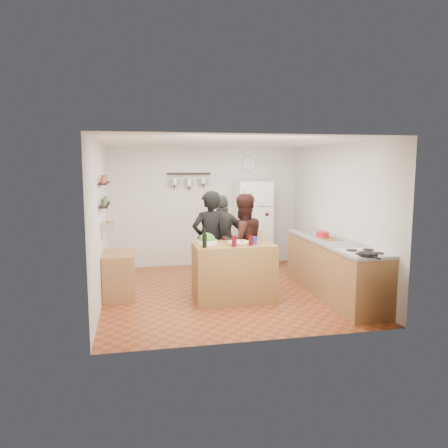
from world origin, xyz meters
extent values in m
plane|color=brown|center=(0.00, 0.00, 0.00)|extent=(4.20, 4.20, 0.00)
plane|color=white|center=(0.00, 0.00, 2.50)|extent=(4.20, 4.20, 0.00)
plane|color=silver|center=(0.00, 2.10, 1.25)|extent=(4.00, 0.00, 4.00)
plane|color=silver|center=(-2.00, 0.00, 1.25)|extent=(0.00, 4.20, 4.20)
plane|color=silver|center=(2.00, 0.00, 1.25)|extent=(0.00, 4.20, 4.20)
cube|color=olive|center=(0.05, -0.45, 0.46)|extent=(1.25, 0.72, 0.91)
cube|color=olive|center=(0.13, -0.47, 0.92)|extent=(0.42, 0.34, 0.02)
cylinder|color=beige|center=(0.13, -0.47, 0.94)|extent=(0.34, 0.34, 0.02)
cylinder|color=white|center=(-0.37, -0.40, 0.94)|extent=(0.32, 0.32, 0.06)
cylinder|color=black|center=(-0.45, -0.67, 1.01)|extent=(0.07, 0.07, 0.21)
cylinder|color=#53071A|center=(0.00, -0.69, 1.00)|extent=(0.07, 0.07, 0.18)
cylinder|color=#540709|center=(0.27, -0.65, 0.99)|extent=(0.06, 0.06, 0.15)
cylinder|color=#A57545|center=(0.50, -0.40, 1.00)|extent=(0.05, 0.05, 0.17)
cylinder|color=navy|center=(0.35, -0.57, 0.97)|extent=(0.07, 0.07, 0.12)
imported|color=black|center=(-0.25, 0.11, 0.86)|extent=(0.71, 0.56, 1.71)
imported|color=black|center=(0.30, 0.03, 0.83)|extent=(0.93, 0.79, 1.66)
imported|color=#302E2A|center=(0.07, 0.56, 0.80)|extent=(0.96, 0.44, 1.61)
cube|color=#9E7042|center=(1.70, -0.55, 0.45)|extent=(0.63, 2.63, 0.90)
cube|color=white|center=(1.70, -1.50, 0.91)|extent=(0.60, 0.62, 0.02)
cylinder|color=black|center=(1.60, -1.76, 0.94)|extent=(0.25, 0.25, 0.05)
cube|color=silver|center=(1.70, 0.30, 0.92)|extent=(0.50, 0.80, 0.03)
cube|color=olive|center=(1.70, -0.42, 0.91)|extent=(0.30, 0.40, 0.02)
cylinder|color=red|center=(1.65, -0.20, 0.96)|extent=(0.22, 0.22, 0.09)
cube|color=white|center=(0.95, 1.75, 0.90)|extent=(0.70, 0.68, 1.80)
cylinder|color=silver|center=(0.95, 2.08, 2.15)|extent=(0.30, 0.03, 0.30)
cube|color=black|center=(-1.93, 0.20, 1.50)|extent=(0.12, 1.00, 0.02)
cube|color=black|center=(-1.93, 0.20, 1.85)|extent=(0.12, 1.00, 0.02)
cube|color=silver|center=(-1.90, 0.20, 1.15)|extent=(0.18, 0.35, 0.14)
cube|color=#AC7E48|center=(-1.74, 0.09, 0.36)|extent=(0.50, 0.80, 0.73)
cube|color=black|center=(-0.35, 2.00, 1.95)|extent=(0.90, 0.04, 0.04)
camera|label=1|loc=(-1.46, -7.01, 2.15)|focal=35.00mm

